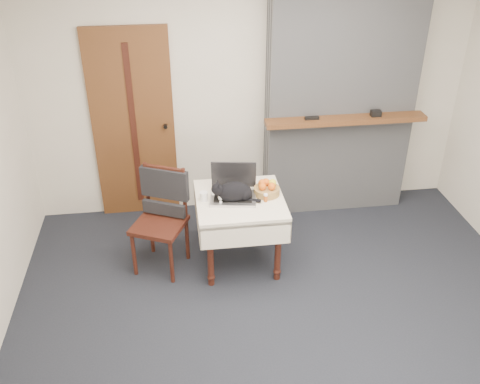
# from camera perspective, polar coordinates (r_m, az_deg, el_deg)

# --- Properties ---
(ground) EXTENTS (4.50, 4.50, 0.00)m
(ground) POSITION_cam_1_polar(r_m,az_deg,el_deg) (4.51, 4.91, -14.11)
(ground) COLOR black
(ground) RESTS_ON ground
(room_shell) EXTENTS (4.52, 4.01, 2.61)m
(room_shell) POSITION_cam_1_polar(r_m,az_deg,el_deg) (3.94, 4.62, 9.59)
(room_shell) COLOR beige
(room_shell) RESTS_ON ground
(door) EXTENTS (0.82, 0.10, 2.00)m
(door) POSITION_cam_1_polar(r_m,az_deg,el_deg) (5.55, -11.28, 6.91)
(door) COLOR brown
(door) RESTS_ON ground
(chimney) EXTENTS (1.62, 0.48, 2.60)m
(chimney) POSITION_cam_1_polar(r_m,az_deg,el_deg) (5.58, 10.71, 10.36)
(chimney) COLOR gray
(chimney) RESTS_ON ground
(side_table) EXTENTS (0.78, 0.78, 0.70)m
(side_table) POSITION_cam_1_polar(r_m,az_deg,el_deg) (4.82, -0.01, -1.83)
(side_table) COLOR #3E1810
(side_table) RESTS_ON ground
(laptop) EXTENTS (0.45, 0.40, 0.30)m
(laptop) POSITION_cam_1_polar(r_m,az_deg,el_deg) (4.76, -0.72, 0.39)
(laptop) COLOR #B7B7BC
(laptop) RESTS_ON side_table
(cat) EXTENTS (0.44, 0.19, 0.21)m
(cat) POSITION_cam_1_polar(r_m,az_deg,el_deg) (4.68, -0.59, 0.01)
(cat) COLOR black
(cat) RESTS_ON side_table
(cream_jar) EXTENTS (0.07, 0.07, 0.08)m
(cream_jar) POSITION_cam_1_polar(r_m,az_deg,el_deg) (4.72, -3.88, -0.46)
(cream_jar) COLOR white
(cream_jar) RESTS_ON side_table
(pill_bottle) EXTENTS (0.04, 0.04, 0.08)m
(pill_bottle) POSITION_cam_1_polar(r_m,az_deg,el_deg) (4.70, 2.76, -0.61)
(pill_bottle) COLOR #A04913
(pill_bottle) RESTS_ON side_table
(fruit_basket) EXTENTS (0.23, 0.23, 0.13)m
(fruit_basket) POSITION_cam_1_polar(r_m,az_deg,el_deg) (4.80, 2.88, 0.34)
(fruit_basket) COLOR #A87C43
(fruit_basket) RESTS_ON side_table
(desk_clutter) EXTENTS (0.14, 0.06, 0.01)m
(desk_clutter) POSITION_cam_1_polar(r_m,az_deg,el_deg) (4.82, 2.18, -0.18)
(desk_clutter) COLOR black
(desk_clutter) RESTS_ON side_table
(chair) EXTENTS (0.58, 0.57, 0.97)m
(chair) POSITION_cam_1_polar(r_m,az_deg,el_deg) (4.87, -8.28, -1.33)
(chair) COLOR #3E1810
(chair) RESTS_ON ground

